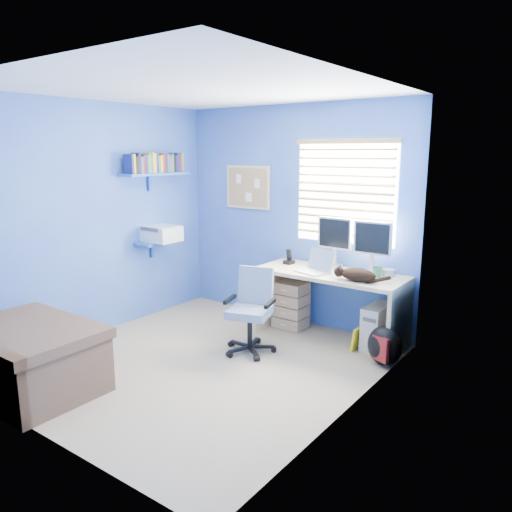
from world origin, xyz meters
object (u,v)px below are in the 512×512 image
Objects in this scene: desk at (330,306)px; tower_pc at (378,326)px; cat at (358,275)px; laptop at (313,262)px; office_chair at (251,321)px.

desk is 3.50× the size of tower_pc.
desk is 4.36× the size of cat.
laptop is 0.88m from office_chair.
laptop is at bearing -139.84° from desk.
cat is at bearing 11.01° from laptop.
tower_pc is 1.30m from office_chair.
office_chair is (-1.00, -0.82, 0.09)m from tower_pc.
desk is at bearing 56.73° from laptop.
tower_pc is at bearing 54.54° from cat.
desk is at bearing 56.61° from office_chair.
tower_pc is (0.12, 0.26, -0.58)m from cat.
cat is (0.39, -0.18, 0.43)m from desk.
laptop is at bearing 163.80° from cat.
office_chair reaches higher than tower_pc.
laptop is 0.92× the size of cat.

